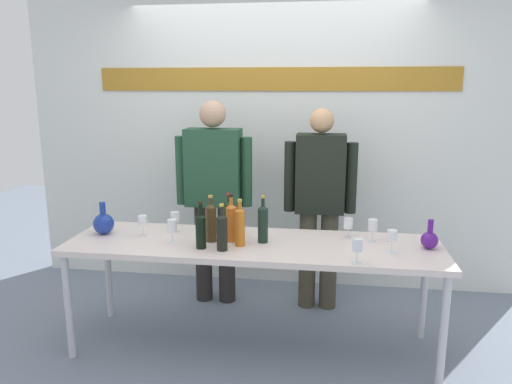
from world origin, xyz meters
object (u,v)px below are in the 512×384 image
wine_glass_right_2 (373,225)px  wine_glass_right_3 (357,245)px  decanter_blue_right (430,239)px  wine_bottle_0 (229,217)px  wine_bottle_3 (211,221)px  wine_glass_right_0 (348,224)px  wine_glass_left_2 (172,226)px  wine_bottle_6 (240,225)px  wine_bottle_2 (231,221)px  wine_bottle_5 (222,231)px  presenter_left (214,189)px  wine_bottle_1 (263,223)px  wine_glass_right_1 (392,236)px  wine_glass_left_0 (175,218)px  wine_bottle_4 (201,229)px  presenter_right (320,198)px  wine_glass_left_1 (143,221)px  decanter_blue_left (104,223)px  display_table (253,250)px

wine_glass_right_2 → wine_glass_right_3: wine_glass_right_2 is taller
decanter_blue_right → wine_bottle_0: 1.35m
wine_bottle_3 → wine_glass_right_0: 0.95m
wine_glass_left_2 → wine_bottle_6: bearing=0.9°
decanter_blue_right → wine_bottle_2: 1.31m
wine_bottle_5 → wine_bottle_6: bearing=47.8°
decanter_blue_right → presenter_left: 1.74m
decanter_blue_right → wine_glass_right_3: bearing=-144.7°
wine_bottle_1 → wine_glass_right_1: size_ratio=2.15×
wine_glass_left_0 → wine_glass_left_2: bearing=-77.0°
presenter_left → wine_bottle_4: size_ratio=5.44×
wine_bottle_1 → wine_glass_left_2: (-0.60, -0.10, -0.02)m
presenter_right → wine_glass_left_1: 1.40m
wine_glass_right_2 → wine_bottle_1: bearing=-170.6°
wine_glass_left_0 → wine_bottle_4: bearing=-49.7°
wine_glass_right_3 → wine_bottle_2: bearing=159.3°
decanter_blue_left → presenter_left: presenter_left is taller
wine_glass_left_2 → wine_glass_right_1: wine_glass_left_2 is taller
wine_bottle_0 → wine_glass_left_2: (-0.34, -0.22, -0.02)m
wine_bottle_0 → wine_glass_left_2: size_ratio=1.87×
wine_bottle_5 → wine_bottle_2: bearing=83.3°
presenter_left → wine_glass_right_3: (1.11, -1.02, -0.09)m
wine_bottle_0 → wine_glass_right_2: bearing=0.2°
decanter_blue_right → wine_bottle_6: size_ratio=0.62×
decanter_blue_left → wine_glass_right_3: bearing=-11.0°
wine_glass_left_1 → wine_bottle_6: bearing=-8.5°
wine_glass_left_2 → wine_glass_right_2: bearing=9.4°
wine_glass_left_2 → wine_glass_right_0: 1.21m
decanter_blue_right → wine_glass_left_2: bearing=-175.8°
wine_glass_left_2 → decanter_blue_right: bearing=4.2°
wine_bottle_0 → display_table: bearing=-35.0°
wine_glass_left_1 → wine_glass_left_0: bearing=33.9°
wine_bottle_5 → wine_glass_left_1: bearing=160.7°
presenter_right → wine_glass_right_0: size_ratio=11.52×
presenter_left → wine_glass_left_0: bearing=-105.8°
wine_glass_left_0 → wine_glass_left_1: 0.24m
wine_glass_right_2 → wine_glass_left_0: bearing=179.0°
wine_bottle_4 → wine_glass_left_1: bearing=157.6°
wine_bottle_5 → wine_glass_left_2: size_ratio=1.89×
wine_glass_right_2 → wine_glass_right_1: bearing=-65.2°
wine_bottle_1 → wine_glass_left_0: 0.68m
wine_bottle_1 → wine_bottle_2: size_ratio=0.99×
presenter_left → wine_bottle_2: size_ratio=5.21×
wine_bottle_5 → wine_glass_right_0: (0.81, 0.38, -0.03)m
decanter_blue_right → wine_glass_right_3: size_ratio=1.27×
presenter_right → wine_glass_right_1: bearing=-59.8°
wine_bottle_1 → wine_bottle_2: (-0.22, -0.00, 0.00)m
wine_bottle_0 → wine_bottle_6: wine_bottle_6 is taller
decanter_blue_left → wine_glass_left_1: size_ratio=1.56×
decanter_blue_right → wine_bottle_6: wine_bottle_6 is taller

